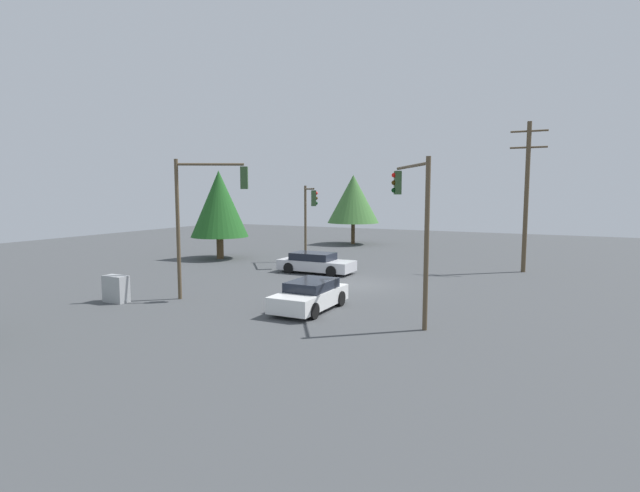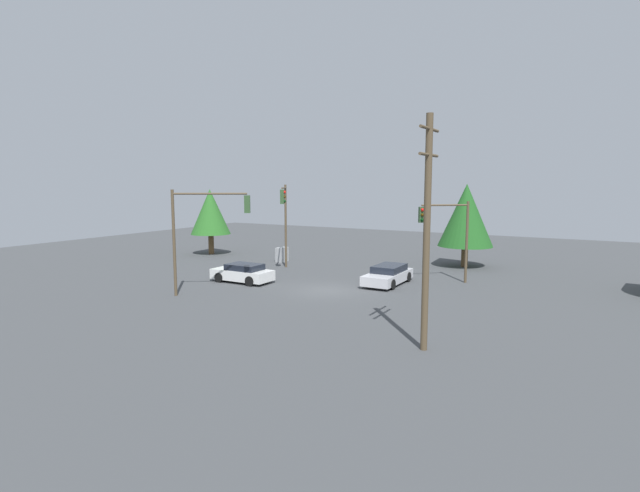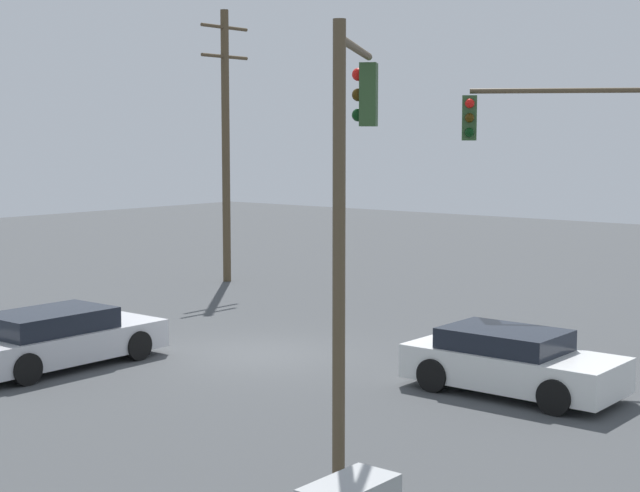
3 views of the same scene
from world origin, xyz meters
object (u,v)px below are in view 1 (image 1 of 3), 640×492
Objects in this scene: sedan_silver at (316,263)px; electrical_cabinet at (116,289)px; sedan_white at (310,295)px; traffic_signal_cross at (204,205)px; traffic_signal_main at (309,210)px; traffic_signal_aux at (413,209)px.

electrical_cabinet is at bearing -21.19° from sedan_silver.
sedan_white is 0.64× the size of traffic_signal_cross.
electrical_cabinet is at bearing 16.91° from sedan_white.
sedan_silver is 9.94m from sedan_white.
sedan_silver is 10.03m from traffic_signal_cross.
traffic_signal_cross is at bearing -33.60° from traffic_signal_main.
sedan_silver is 12.63m from traffic_signal_aux.
traffic_signal_cross reaches higher than traffic_signal_aux.
sedan_white is 9.21m from electrical_cabinet.
traffic_signal_main is (6.51, -12.29, 3.18)m from sedan_white.
traffic_signal_main is 0.84× the size of traffic_signal_cross.
traffic_signal_aux is 5.13× the size of electrical_cabinet.
traffic_signal_aux reaches higher than traffic_signal_main.
sedan_white is 0.66× the size of traffic_signal_aux.
traffic_signal_main is 15.98m from traffic_signal_aux.
sedan_silver is at bearing 14.00° from traffic_signal_aux.
traffic_signal_aux reaches higher than sedan_white.
traffic_signal_main reaches higher than sedan_silver.
traffic_signal_main is 12.55m from traffic_signal_cross.
electrical_cabinet is at bearing 72.00° from traffic_signal_aux.
traffic_signal_aux is at bearing 4.88° from traffic_signal_main.
sedan_white is at bearing 65.73° from traffic_signal_aux.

